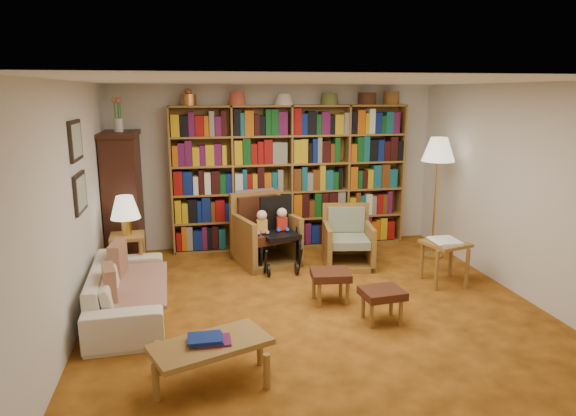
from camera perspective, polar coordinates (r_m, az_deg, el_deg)
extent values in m
plane|color=#B2641B|center=(6.01, 2.83, -10.69)|extent=(5.00, 5.00, 0.00)
plane|color=white|center=(5.51, 3.12, 13.89)|extent=(5.00, 5.00, 0.00)
plane|color=silver|center=(8.04, -1.34, 4.63)|extent=(5.00, 0.00, 5.00)
plane|color=silver|center=(3.35, 13.41, -7.55)|extent=(5.00, 0.00, 5.00)
plane|color=silver|center=(5.59, -22.77, -0.02)|extent=(0.00, 5.00, 5.00)
plane|color=silver|center=(6.68, 24.27, 1.81)|extent=(0.00, 5.00, 5.00)
cube|color=olive|center=(7.94, 0.29, 3.44)|extent=(3.60, 0.30, 2.20)
cube|color=#35160E|center=(7.55, -17.77, 0.78)|extent=(0.45, 0.90, 1.80)
cube|color=#35160E|center=(7.42, -18.26, 7.82)|extent=(0.50, 0.95, 0.06)
cylinder|color=silver|center=(7.42, -18.33, 8.74)|extent=(0.12, 0.12, 0.18)
cube|color=black|center=(5.78, -22.55, 6.94)|extent=(0.03, 0.52, 0.42)
cube|color=gray|center=(5.78, -22.40, 6.95)|extent=(0.01, 0.44, 0.34)
cube|color=black|center=(5.85, -22.09, 1.59)|extent=(0.03, 0.52, 0.42)
cube|color=gray|center=(5.85, -21.95, 1.59)|extent=(0.01, 0.44, 0.34)
imported|color=beige|center=(5.94, -17.36, -8.68)|extent=(1.95, 0.84, 0.56)
cube|color=#C8BB92|center=(5.92, -16.89, -8.48)|extent=(0.79, 1.40, 0.04)
cube|color=maroon|center=(6.22, -18.32, -6.07)|extent=(0.17, 0.42, 0.41)
cube|color=maroon|center=(5.57, -19.19, -8.37)|extent=(0.19, 0.39, 0.37)
cube|color=olive|center=(6.86, -17.44, -3.02)|extent=(0.45, 0.45, 0.04)
cylinder|color=olive|center=(6.81, -18.89, -5.95)|extent=(0.05, 0.05, 0.57)
cylinder|color=olive|center=(6.77, -15.95, -5.86)|extent=(0.05, 0.05, 0.57)
cylinder|color=olive|center=(7.14, -18.52, -5.06)|extent=(0.05, 0.05, 0.57)
cylinder|color=olive|center=(7.10, -15.72, -4.97)|extent=(0.05, 0.05, 0.57)
cylinder|color=gold|center=(6.83, -17.51, -2.03)|extent=(0.12, 0.12, 0.21)
cone|color=#EFE1C4|center=(6.77, -17.65, 0.08)|extent=(0.37, 0.37, 0.29)
cube|color=olive|center=(7.37, -2.42, -5.79)|extent=(0.98, 1.00, 0.09)
cube|color=olive|center=(7.24, -5.22, -3.65)|extent=(0.30, 0.81, 0.70)
cube|color=olive|center=(7.34, 0.30, -3.37)|extent=(0.30, 0.81, 0.70)
cube|color=olive|center=(7.59, -2.86, -1.73)|extent=(0.78, 0.30, 0.98)
cube|color=#451E12|center=(7.23, -2.41, -2.92)|extent=(0.78, 0.83, 0.13)
cube|color=#451E12|center=(7.47, -2.80, -0.17)|extent=(0.62, 0.28, 0.41)
cube|color=#AD2E4E|center=(7.56, -2.93, 0.50)|extent=(0.60, 0.23, 0.44)
cube|color=olive|center=(7.31, 6.64, -6.09)|extent=(0.76, 0.79, 0.07)
cube|color=olive|center=(7.15, 4.39, -4.30)|extent=(0.17, 0.70, 0.59)
cube|color=olive|center=(7.33, 8.94, -3.99)|extent=(0.17, 0.70, 0.59)
cube|color=olive|center=(7.48, 6.00, -2.59)|extent=(0.67, 0.18, 0.83)
cube|color=gray|center=(7.18, 6.78, -3.65)|extent=(0.60, 0.66, 0.11)
cube|color=gray|center=(7.37, 6.18, -1.27)|extent=(0.53, 0.17, 0.35)
cube|color=black|center=(7.03, -1.04, -3.03)|extent=(0.59, 0.59, 0.06)
cube|color=black|center=(7.18, -1.38, -0.49)|extent=(0.47, 0.18, 0.48)
cylinder|color=black|center=(7.14, -3.28, -4.30)|extent=(0.03, 0.59, 0.59)
cylinder|color=black|center=(7.23, 0.89, -4.06)|extent=(0.03, 0.59, 0.59)
cylinder|color=black|center=(6.84, -2.18, -6.94)|extent=(0.03, 0.17, 0.17)
cylinder|color=black|center=(6.90, 0.97, -6.73)|extent=(0.03, 0.17, 0.17)
cylinder|color=gold|center=(7.94, 15.68, -5.11)|extent=(0.30, 0.30, 0.03)
cylinder|color=gold|center=(7.75, 16.00, 0.02)|extent=(0.03, 0.03, 1.49)
cone|color=#EFE1C4|center=(7.62, 16.39, 6.27)|extent=(0.47, 0.47, 0.34)
cube|color=olive|center=(6.75, 17.09, -3.78)|extent=(0.60, 0.60, 0.04)
cylinder|color=olive|center=(6.57, 16.18, -6.71)|extent=(0.05, 0.05, 0.51)
cylinder|color=olive|center=(6.76, 19.28, -6.37)|extent=(0.05, 0.05, 0.51)
cylinder|color=olive|center=(6.91, 14.65, -5.64)|extent=(0.05, 0.05, 0.51)
cylinder|color=olive|center=(7.09, 17.64, -5.35)|extent=(0.05, 0.05, 0.51)
cube|color=white|center=(6.74, 17.11, -3.50)|extent=(0.39, 0.45, 0.03)
cube|color=#451E12|center=(5.98, 4.76, -7.41)|extent=(0.48, 0.42, 0.09)
cylinder|color=olive|center=(5.89, 3.50, -9.68)|extent=(0.04, 0.04, 0.29)
cylinder|color=olive|center=(5.98, 6.62, -9.40)|extent=(0.04, 0.04, 0.29)
cylinder|color=olive|center=(6.13, 2.87, -8.75)|extent=(0.04, 0.04, 0.29)
cylinder|color=olive|center=(6.21, 5.88, -8.50)|extent=(0.04, 0.04, 0.29)
cube|color=#451E12|center=(5.56, 10.43, -9.29)|extent=(0.46, 0.40, 0.09)
cylinder|color=olive|center=(5.47, 9.25, -11.71)|extent=(0.04, 0.04, 0.28)
cylinder|color=olive|center=(5.58, 12.41, -11.33)|extent=(0.04, 0.04, 0.28)
cylinder|color=olive|center=(5.69, 8.35, -10.68)|extent=(0.04, 0.04, 0.28)
cylinder|color=olive|center=(5.80, 11.40, -10.34)|extent=(0.04, 0.04, 0.28)
cube|color=olive|center=(4.47, -8.61, -14.80)|extent=(1.09, 0.81, 0.05)
cylinder|color=olive|center=(4.39, -14.48, -18.30)|extent=(0.06, 0.06, 0.31)
cylinder|color=olive|center=(4.41, -2.37, -17.69)|extent=(0.06, 0.06, 0.31)
cylinder|color=olive|center=(4.74, -14.21, -15.83)|extent=(0.06, 0.06, 0.31)
cylinder|color=olive|center=(4.76, -3.12, -15.29)|extent=(0.06, 0.06, 0.31)
cube|color=brown|center=(4.44, -8.63, -14.21)|extent=(0.34, 0.31, 0.05)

